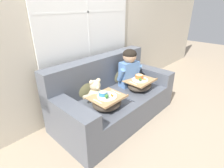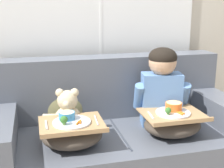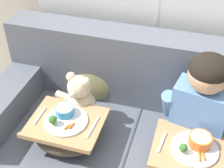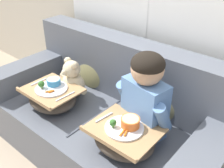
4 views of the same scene
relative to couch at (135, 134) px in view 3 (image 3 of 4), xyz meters
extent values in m
cube|color=#565B66|center=(0.00, -0.07, -0.12)|extent=(1.86, 0.91, 0.40)
cube|color=#565B66|center=(0.00, 0.27, 0.33)|extent=(1.86, 0.22, 0.50)
cube|color=#565B66|center=(-0.82, -0.07, 0.18)|extent=(0.22, 0.91, 0.20)
cube|color=#3D424C|center=(0.00, -0.09, 0.08)|extent=(0.01, 0.65, 0.01)
ellipsoid|color=tan|center=(0.36, 0.20, 0.25)|extent=(0.35, 0.17, 0.36)
ellipsoid|color=#898456|center=(-0.36, 0.20, 0.25)|extent=(0.35, 0.17, 0.36)
cube|color=#5B84BC|center=(0.36, -0.02, 0.28)|extent=(0.32, 0.22, 0.40)
sphere|color=tan|center=(0.36, -0.02, 0.57)|extent=(0.21, 0.21, 0.21)
ellipsoid|color=black|center=(0.36, -0.02, 0.61)|extent=(0.21, 0.21, 0.15)
cylinder|color=#5B84BC|center=(0.18, -0.01, 0.31)|extent=(0.11, 0.17, 0.22)
sphere|color=beige|center=(-0.36, -0.02, 0.18)|extent=(0.20, 0.20, 0.20)
sphere|color=beige|center=(-0.36, -0.02, 0.33)|extent=(0.14, 0.14, 0.14)
sphere|color=beige|center=(-0.41, -0.01, 0.38)|extent=(0.06, 0.06, 0.06)
sphere|color=beige|center=(-0.30, -0.03, 0.38)|extent=(0.06, 0.06, 0.06)
sphere|color=beige|center=(-0.37, -0.09, 0.32)|extent=(0.05, 0.05, 0.05)
sphere|color=black|center=(-0.37, -0.10, 0.32)|extent=(0.02, 0.02, 0.02)
cylinder|color=beige|center=(-0.48, 0.00, 0.20)|extent=(0.11, 0.07, 0.05)
cylinder|color=beige|center=(-0.23, -0.05, 0.20)|extent=(0.11, 0.07, 0.05)
cylinder|color=beige|center=(-0.42, -0.11, 0.11)|extent=(0.07, 0.10, 0.05)
cylinder|color=beige|center=(-0.33, -0.13, 0.11)|extent=(0.07, 0.10, 0.05)
ellipsoid|color=#473D33|center=(0.36, -0.24, 0.16)|extent=(0.41, 0.34, 0.15)
cube|color=tan|center=(0.36, -0.24, 0.24)|extent=(0.43, 0.35, 0.01)
cylinder|color=silver|center=(0.36, -0.24, 0.25)|extent=(0.24, 0.24, 0.01)
cylinder|color=orange|center=(0.37, -0.21, 0.28)|extent=(0.12, 0.12, 0.06)
cylinder|color=#E5D189|center=(0.37, -0.21, 0.31)|extent=(0.10, 0.10, 0.01)
sphere|color=#38702D|center=(0.30, -0.28, 0.28)|extent=(0.04, 0.04, 0.04)
cylinder|color=#7A9E56|center=(0.30, -0.28, 0.26)|extent=(0.02, 0.02, 0.02)
cylinder|color=orange|center=(0.38, -0.29, 0.26)|extent=(0.03, 0.07, 0.01)
cylinder|color=orange|center=(0.40, -0.28, 0.26)|extent=(0.03, 0.07, 0.01)
cube|color=silver|center=(0.19, -0.24, 0.25)|extent=(0.03, 0.14, 0.01)
ellipsoid|color=#473D33|center=(-0.36, -0.24, 0.16)|extent=(0.40, 0.34, 0.15)
cube|color=tan|center=(-0.36, -0.24, 0.24)|extent=(0.42, 0.35, 0.01)
cube|color=tan|center=(-0.36, -0.41, 0.25)|extent=(0.42, 0.02, 0.02)
cylinder|color=silver|center=(-0.36, -0.24, 0.25)|extent=(0.25, 0.25, 0.01)
cylinder|color=#3889C1|center=(-0.38, -0.19, 0.28)|extent=(0.11, 0.11, 0.05)
cylinder|color=#E5D189|center=(-0.38, -0.19, 0.30)|extent=(0.09, 0.09, 0.01)
sphere|color=#38702D|center=(-0.41, -0.29, 0.29)|extent=(0.05, 0.05, 0.05)
cylinder|color=#7A9E56|center=(-0.41, -0.29, 0.26)|extent=(0.02, 0.02, 0.02)
cylinder|color=orange|center=(-0.32, -0.29, 0.26)|extent=(0.04, 0.05, 0.01)
cylinder|color=orange|center=(-0.30, -0.28, 0.26)|extent=(0.02, 0.05, 0.01)
cube|color=silver|center=(-0.52, -0.24, 0.25)|extent=(0.01, 0.14, 0.01)
cube|color=silver|center=(-0.19, -0.24, 0.25)|extent=(0.02, 0.17, 0.01)
camera|label=1|loc=(-1.70, -1.58, 1.30)|focal=28.00mm
camera|label=2|loc=(-0.57, -2.13, 1.01)|focal=50.00mm
camera|label=3|loc=(0.25, -1.37, 1.49)|focal=50.00mm
camera|label=4|loc=(1.11, -1.24, 1.30)|focal=42.00mm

